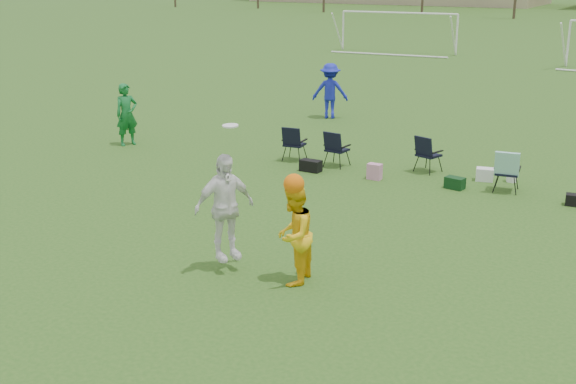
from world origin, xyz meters
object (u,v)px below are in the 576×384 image
Objects in this scene: fielder_green_near at (127,115)px; fielder_blue at (330,91)px; center_contest at (258,220)px; goal_left at (399,21)px.

fielder_green_near is 0.96× the size of fielder_blue.
fielder_blue reaches higher than fielder_green_near.
fielder_green_near is 7.46m from fielder_blue.
center_contest reaches higher than fielder_green_near.
fielder_blue is at bearing -2.08° from fielder_green_near.
fielder_green_near is 0.25× the size of goal_left.
fielder_blue is 13.80m from center_contest.
fielder_blue is 21.29m from goal_left.
fielder_blue is at bearing 111.77° from center_contest.
center_contest is at bearing 89.37° from fielder_blue.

